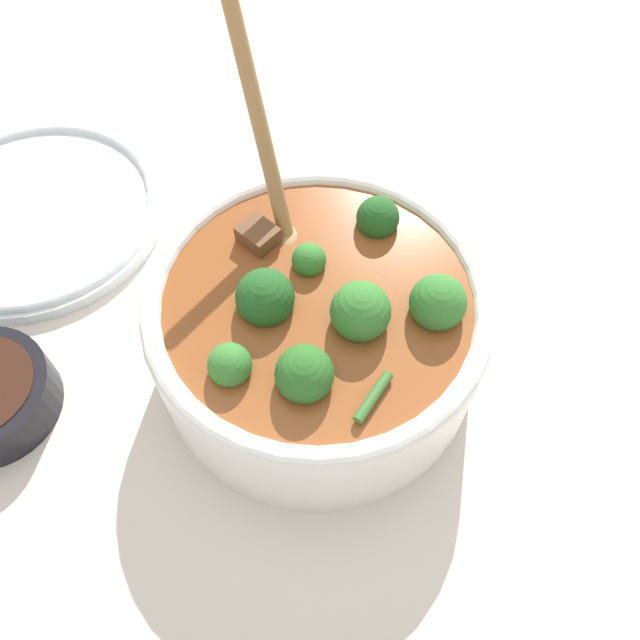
% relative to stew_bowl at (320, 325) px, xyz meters
% --- Properties ---
extents(ground_plane, '(4.00, 4.00, 0.00)m').
position_rel_stew_bowl_xyz_m(ground_plane, '(0.00, 0.00, -0.06)').
color(ground_plane, silver).
extents(stew_bowl, '(0.29, 0.25, 0.26)m').
position_rel_stew_bowl_xyz_m(stew_bowl, '(0.00, 0.00, 0.00)').
color(stew_bowl, white).
rests_on(stew_bowl, ground_plane).
extents(empty_plate, '(0.25, 0.25, 0.02)m').
position_rel_stew_bowl_xyz_m(empty_plate, '(0.16, 0.27, -0.05)').
color(empty_plate, white).
rests_on(empty_plate, ground_plane).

